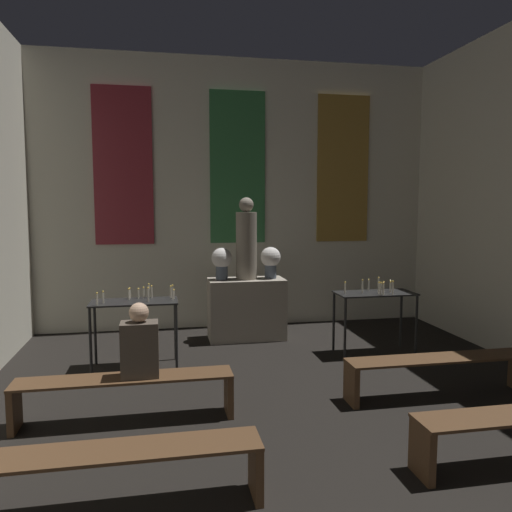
# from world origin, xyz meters

# --- Properties ---
(wall_back) EXTENTS (6.98, 0.16, 4.57)m
(wall_back) POSITION_xyz_m (0.00, 9.53, 2.31)
(wall_back) COLOR beige
(wall_back) RESTS_ON ground_plane
(altar) EXTENTS (1.19, 0.57, 0.95)m
(altar) POSITION_xyz_m (0.00, 8.58, 0.48)
(altar) COLOR gray
(altar) RESTS_ON ground_plane
(statue) EXTENTS (0.33, 0.33, 1.27)m
(statue) POSITION_xyz_m (0.00, 8.58, 1.54)
(statue) COLOR gray
(statue) RESTS_ON altar
(flower_vase_left) EXTENTS (0.32, 0.32, 0.50)m
(flower_vase_left) POSITION_xyz_m (-0.39, 8.58, 1.25)
(flower_vase_left) COLOR #4C5666
(flower_vase_left) RESTS_ON altar
(flower_vase_right) EXTENTS (0.32, 0.32, 0.50)m
(flower_vase_right) POSITION_xyz_m (0.39, 8.58, 1.25)
(flower_vase_right) COLOR #4C5666
(flower_vase_right) RESTS_ON altar
(candle_rack_left) EXTENTS (1.11, 0.51, 1.08)m
(candle_rack_left) POSITION_xyz_m (-1.65, 7.49, 0.76)
(candle_rack_left) COLOR black
(candle_rack_left) RESTS_ON ground_plane
(candle_rack_right) EXTENTS (1.11, 0.51, 1.08)m
(candle_rack_right) POSITION_xyz_m (1.66, 7.48, 0.76)
(candle_rack_right) COLOR black
(candle_rack_right) RESTS_ON ground_plane
(pew_third_left) EXTENTS (2.09, 0.36, 0.45)m
(pew_third_left) POSITION_xyz_m (-1.67, 4.35, 0.33)
(pew_third_left) COLOR #4C331E
(pew_third_left) RESTS_ON ground_plane
(pew_back_left) EXTENTS (2.09, 0.36, 0.45)m
(pew_back_left) POSITION_xyz_m (-1.67, 5.82, 0.33)
(pew_back_left) COLOR #4C331E
(pew_back_left) RESTS_ON ground_plane
(pew_back_right) EXTENTS (2.09, 0.36, 0.45)m
(pew_back_right) POSITION_xyz_m (1.67, 5.82, 0.33)
(pew_back_right) COLOR #4C331E
(pew_back_right) RESTS_ON ground_plane
(person_seated) EXTENTS (0.36, 0.24, 0.73)m
(person_seated) POSITION_xyz_m (-1.53, 5.82, 0.77)
(person_seated) COLOR #4C4238
(person_seated) RESTS_ON pew_back_left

